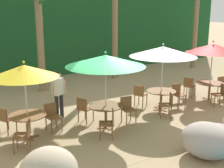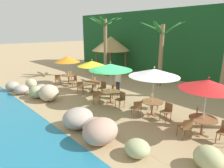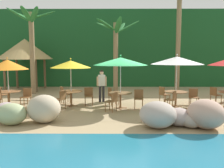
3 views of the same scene
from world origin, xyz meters
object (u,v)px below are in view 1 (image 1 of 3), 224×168
(chair_yellow_seaward, at_px, (52,115))
(chair_green_left, at_px, (109,122))
(chair_yellow_left, at_px, (25,134))
(chair_white_seaward, at_px, (178,93))
(chair_green_inland, at_px, (84,108))
(chair_red_inland, at_px, (189,86))
(umbrella_red, at_px, (213,48))
(chair_red_seaward, at_px, (223,85))
(umbrella_white, at_px, (163,51))
(dining_table_red, at_px, (210,85))
(dining_table_yellow, at_px, (28,119))
(chair_red_left, at_px, (220,93))
(chair_white_left, at_px, (168,103))
(chair_yellow_inland, at_px, (5,118))
(waiter_in_white, at_px, (59,91))
(chair_green_seaward, at_px, (128,108))
(umbrella_green, at_px, (106,61))
(dining_table_green, at_px, (106,109))
(palm_tree_fourth, at_px, (197,1))
(dining_table_white, at_px, (161,94))
(umbrella_yellow, at_px, (24,71))
(chair_white_inland, at_px, (140,94))
(palm_tree_second, at_px, (39,20))

(chair_yellow_seaward, xyz_separation_m, chair_green_left, (1.20, -1.47, 0.00))
(chair_yellow_left, xyz_separation_m, chair_white_seaward, (6.24, 0.69, 0.00))
(chair_green_inland, bearing_deg, chair_yellow_seaward, -177.01)
(chair_red_inland, bearing_deg, umbrella_red, -58.99)
(chair_yellow_left, bearing_deg, chair_red_seaward, 3.79)
(umbrella_white, relative_size, chair_white_seaward, 2.90)
(dining_table_red, bearing_deg, chair_green_inland, 175.19)
(dining_table_yellow, xyz_separation_m, chair_red_left, (7.30, -1.00, -0.10))
(chair_green_inland, bearing_deg, chair_white_left, -22.61)
(dining_table_yellow, height_order, chair_yellow_inland, chair_yellow_inland)
(chair_green_inland, bearing_deg, waiter_in_white, 123.84)
(chair_white_seaward, bearing_deg, waiter_in_white, 165.32)
(chair_green_seaward, distance_m, umbrella_white, 2.53)
(umbrella_green, distance_m, chair_green_seaward, 1.88)
(dining_table_green, relative_size, chair_white_left, 1.26)
(palm_tree_fourth, bearing_deg, chair_green_inland, -154.86)
(chair_green_left, distance_m, dining_table_white, 3.25)
(umbrella_yellow, height_order, chair_yellow_inland, umbrella_yellow)
(umbrella_green, bearing_deg, palm_tree_fourth, 29.42)
(dining_table_red, bearing_deg, chair_green_left, -169.31)
(dining_table_white, height_order, chair_white_inland, chair_white_inland)
(umbrella_white, xyz_separation_m, chair_white_inland, (-0.45, 0.73, -1.71))
(chair_yellow_seaward, relative_size, dining_table_white, 0.79)
(chair_yellow_seaward, relative_size, dining_table_green, 0.79)
(umbrella_yellow, bearing_deg, chair_yellow_seaward, 13.82)
(chair_white_inland, height_order, palm_tree_fourth, palm_tree_fourth)
(palm_tree_second, bearing_deg, umbrella_white, -60.10)
(chair_red_left, height_order, palm_tree_second, palm_tree_second)
(chair_green_inland, xyz_separation_m, palm_tree_fourth, (10.37, 4.87, 3.62))
(chair_yellow_seaward, bearing_deg, chair_green_inland, 2.99)
(dining_table_yellow, relative_size, dining_table_white, 1.00)
(dining_table_yellow, relative_size, chair_yellow_left, 1.26)
(dining_table_white, relative_size, palm_tree_second, 0.23)
(dining_table_green, relative_size, palm_tree_second, 0.23)
(chair_green_seaward, bearing_deg, chair_red_left, -7.29)
(dining_table_green, bearing_deg, chair_yellow_inland, 157.61)
(palm_tree_second, bearing_deg, chair_yellow_inland, -122.71)
(umbrella_white, bearing_deg, chair_white_seaward, -0.05)
(chair_green_seaward, bearing_deg, chair_white_seaward, 8.23)
(dining_table_green, bearing_deg, umbrella_yellow, 168.39)
(umbrella_red, distance_m, palm_tree_fourth, 7.40)
(umbrella_red, height_order, chair_red_seaward, umbrella_red)
(chair_yellow_seaward, height_order, chair_red_seaward, same)
(dining_table_green, xyz_separation_m, chair_red_inland, (4.80, 1.01, -0.10))
(chair_yellow_inland, relative_size, palm_tree_fourth, 0.13)
(chair_green_seaward, bearing_deg, chair_yellow_left, -175.11)
(umbrella_white, bearing_deg, dining_table_red, -2.59)
(chair_yellow_seaward, height_order, dining_table_green, chair_yellow_seaward)
(umbrella_red, relative_size, chair_red_seaward, 2.85)
(dining_table_white, height_order, chair_white_left, chair_white_left)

